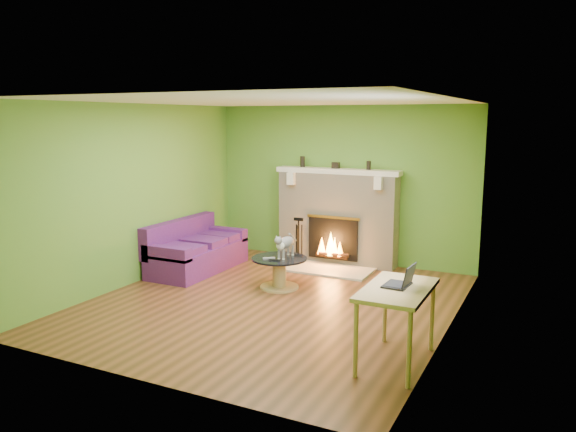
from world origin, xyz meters
name	(u,v)px	position (x,y,z in m)	size (l,w,h in m)	color
floor	(272,302)	(0.00, 0.00, 0.00)	(5.00, 5.00, 0.00)	#522F17
ceiling	(271,101)	(0.00, 0.00, 2.60)	(5.00, 5.00, 0.00)	white
wall_back	(342,184)	(0.00, 2.50, 1.30)	(5.00, 5.00, 0.00)	#5F9530
wall_front	(139,244)	(0.00, -2.50, 1.30)	(5.00, 5.00, 0.00)	#5F9530
wall_left	(135,194)	(-2.25, 0.00, 1.30)	(5.00, 5.00, 0.00)	#5F9530
wall_right	(452,219)	(2.25, 0.00, 1.30)	(5.00, 5.00, 0.00)	#5F9530
window_frame	(435,208)	(2.24, -0.90, 1.55)	(1.20, 1.20, 0.00)	silver
window_pane	(434,208)	(2.23, -0.90, 1.55)	(1.06, 1.06, 0.00)	white
fireplace	(337,217)	(0.00, 2.32, 0.77)	(2.10, 0.46, 1.58)	#BFB39E
hearth	(325,269)	(0.00, 1.80, 0.01)	(1.50, 0.75, 0.03)	beige
mantel	(337,171)	(0.00, 2.30, 1.54)	(2.10, 0.28, 0.08)	silver
sofa	(195,251)	(-1.86, 0.90, 0.31)	(0.85, 1.76, 0.79)	#4D195F
coffee_table	(279,271)	(-0.21, 0.61, 0.26)	(0.79, 0.79, 0.45)	tan
desk	(397,297)	(1.95, -1.09, 0.68)	(0.61, 1.04, 0.77)	tan
cat	(286,245)	(-0.13, 0.66, 0.62)	(0.21, 0.57, 0.35)	slate
remote_silver	(269,258)	(-0.31, 0.49, 0.45)	(0.17, 0.04, 0.02)	gray
remote_black	(275,260)	(-0.19, 0.43, 0.45)	(0.16, 0.04, 0.02)	black
laptop	(397,275)	(1.93, -1.04, 0.89)	(0.27, 0.30, 0.23)	black
fire_tools	(299,240)	(-0.54, 1.95, 0.41)	(0.20, 0.20, 0.75)	black
mantel_vase_left	(303,162)	(-0.64, 2.33, 1.67)	(0.08, 0.08, 0.18)	black
mantel_vase_right	(369,165)	(0.52, 2.33, 1.65)	(0.07, 0.07, 0.14)	black
mantel_box	(336,165)	(-0.04, 2.33, 1.63)	(0.12, 0.08, 0.10)	black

